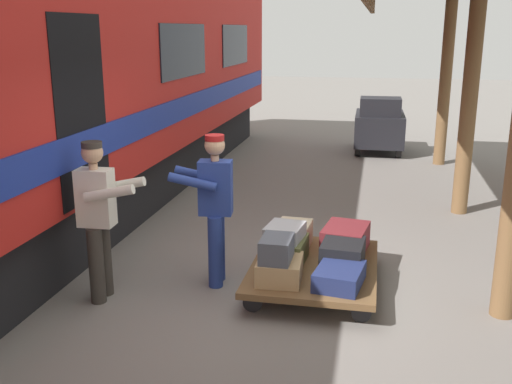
# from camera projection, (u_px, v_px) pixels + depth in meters

# --- Properties ---
(ground_plane) EXTENTS (60.00, 60.00, 0.00)m
(ground_plane) POSITION_uv_depth(u_px,v_px,m) (280.00, 295.00, 6.45)
(ground_plane) COLOR slate
(luggage_cart) EXTENTS (1.37, 1.82, 0.27)m
(luggage_cart) POSITION_uv_depth(u_px,v_px,m) (314.00, 268.00, 6.60)
(luggage_cart) COLOR brown
(luggage_cart) RESTS_ON ground_plane
(suitcase_tan_vintage) EXTENTS (0.47, 0.55, 0.23)m
(suitcase_tan_vintage) POSITION_uv_depth(u_px,v_px,m) (280.00, 269.00, 6.14)
(suitcase_tan_vintage) COLOR tan
(suitcase_tan_vintage) RESTS_ON luggage_cart
(suitcase_cream_canvas) EXTENTS (0.42, 0.53, 0.29)m
(suitcase_cream_canvas) POSITION_uv_depth(u_px,v_px,m) (293.00, 235.00, 7.08)
(suitcase_cream_canvas) COLOR beige
(suitcase_cream_canvas) RESTS_ON luggage_cart
(suitcase_maroon_trunk) EXTENTS (0.57, 0.70, 0.29)m
(suitcase_maroon_trunk) POSITION_uv_depth(u_px,v_px,m) (345.00, 238.00, 6.96)
(suitcase_maroon_trunk) COLOR maroon
(suitcase_maroon_trunk) RESTS_ON luggage_cart
(suitcase_navy_fabric) EXTENTS (0.53, 0.66, 0.19)m
(suitcase_navy_fabric) POSITION_uv_depth(u_px,v_px,m) (339.00, 276.00, 6.03)
(suitcase_navy_fabric) COLOR navy
(suitcase_navy_fabric) RESTS_ON luggage_cart
(suitcase_black_hardshell) EXTENTS (0.48, 0.58, 0.29)m
(suitcase_black_hardshell) POSITION_uv_depth(u_px,v_px,m) (343.00, 254.00, 6.49)
(suitcase_black_hardshell) COLOR black
(suitcase_black_hardshell) RESTS_ON luggage_cart
(suitcase_olive_duffel) EXTENTS (0.43, 0.57, 0.27)m
(suitcase_olive_duffel) POSITION_uv_depth(u_px,v_px,m) (287.00, 251.00, 6.61)
(suitcase_olive_duffel) COLOR brown
(suitcase_olive_duffel) RESTS_ON luggage_cart
(suitcase_slate_roller) EXTENTS (0.31, 0.43, 0.25)m
(suitcase_slate_roller) POSITION_uv_depth(u_px,v_px,m) (276.00, 249.00, 6.05)
(suitcase_slate_roller) COLOR #4C515B
(suitcase_slate_roller) RESTS_ON suitcase_tan_vintage
(suitcase_gray_aluminum) EXTENTS (0.44, 0.50, 0.16)m
(suitcase_gray_aluminum) POSITION_uv_depth(u_px,v_px,m) (285.00, 232.00, 6.57)
(suitcase_gray_aluminum) COLOR #9EA0A5
(suitcase_gray_aluminum) RESTS_ON suitcase_olive_duffel
(porter_in_overalls) EXTENTS (0.70, 0.48, 1.70)m
(porter_in_overalls) POSITION_uv_depth(u_px,v_px,m) (214.00, 205.00, 6.53)
(porter_in_overalls) COLOR navy
(porter_in_overalls) RESTS_ON ground_plane
(porter_by_door) EXTENTS (0.68, 0.44, 1.70)m
(porter_by_door) POSITION_uv_depth(u_px,v_px,m) (99.00, 216.00, 6.14)
(porter_by_door) COLOR #332D28
(porter_by_door) RESTS_ON ground_plane
(baggage_tug) EXTENTS (1.13, 1.72, 1.30)m
(baggage_tug) POSITION_uv_depth(u_px,v_px,m) (379.00, 126.00, 13.72)
(baggage_tug) COLOR black
(baggage_tug) RESTS_ON ground_plane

